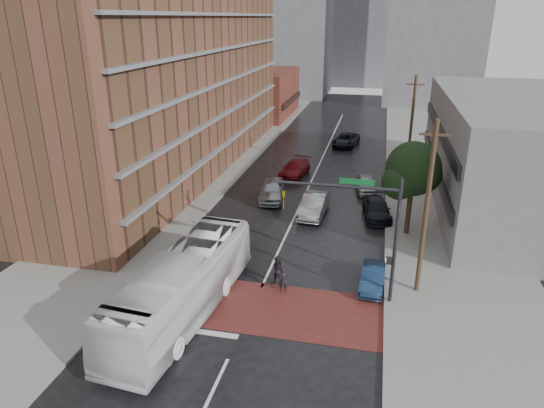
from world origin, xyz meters
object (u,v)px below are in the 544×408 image
at_px(transit_bus, 183,286).
at_px(pedestrian_a, 284,280).
at_px(car_travel_b, 314,205).
at_px(car_travel_c, 295,169).
at_px(car_parked_near, 373,278).
at_px(car_parked_mid, 377,209).
at_px(car_travel_a, 272,190).
at_px(pedestrian_b, 278,271).
at_px(suv_travel, 346,140).
at_px(car_parked_far, 366,184).

height_order(transit_bus, pedestrian_a, transit_bus).
bearing_deg(car_travel_b, car_travel_c, 112.17).
relative_size(car_parked_near, car_parked_mid, 0.79).
height_order(car_travel_b, car_parked_near, car_travel_b).
bearing_deg(transit_bus, car_travel_b, 77.60).
distance_m(car_parked_near, car_parked_mid, 10.84).
relative_size(car_travel_a, car_travel_c, 0.98).
xyz_separation_m(pedestrian_b, car_parked_near, (5.42, 1.00, -0.30)).
relative_size(pedestrian_a, suv_travel, 0.29).
distance_m(car_travel_a, car_travel_b, 4.87).
xyz_separation_m(car_parked_near, car_parked_mid, (0.00, 10.83, 0.07)).
relative_size(transit_bus, car_travel_b, 2.44).
relative_size(suv_travel, car_parked_near, 1.44).
relative_size(car_travel_b, car_parked_near, 1.36).
bearing_deg(car_travel_b, car_parked_near, -61.17).
bearing_deg(car_parked_mid, car_travel_c, 123.69).
height_order(car_travel_a, car_parked_near, car_travel_a).
bearing_deg(pedestrian_b, suv_travel, 101.84).
height_order(transit_bus, car_parked_far, transit_bus).
bearing_deg(suv_travel, pedestrian_a, -81.91).
relative_size(pedestrian_b, car_parked_near, 0.49).
bearing_deg(car_travel_c, pedestrian_a, -73.34).
height_order(transit_bus, car_travel_c, transit_bus).
relative_size(car_parked_mid, car_parked_far, 1.16).
relative_size(car_travel_a, car_parked_mid, 1.06).
bearing_deg(car_travel_a, car_travel_c, 76.12).
xyz_separation_m(suv_travel, car_parked_mid, (4.19, -22.38, -0.06)).
height_order(pedestrian_a, car_parked_mid, pedestrian_a).
xyz_separation_m(car_travel_a, suv_travel, (4.76, 20.28, -0.11)).
bearing_deg(transit_bus, car_parked_mid, 63.58).
height_order(car_travel_a, car_parked_mid, car_travel_a).
bearing_deg(pedestrian_b, pedestrian_a, -41.23).
bearing_deg(car_travel_b, pedestrian_b, -89.40).
bearing_deg(car_parked_far, car_parked_mid, -87.75).
distance_m(car_travel_b, car_travel_c, 10.17).
bearing_deg(car_travel_c, car_parked_near, -59.49).
bearing_deg(transit_bus, car_parked_far, 73.51).
distance_m(suv_travel, car_parked_far, 16.71).
bearing_deg(car_parked_near, car_travel_a, 127.28).
bearing_deg(car_parked_far, car_travel_a, -161.99).
bearing_deg(car_parked_near, car_parked_far, 96.35).
distance_m(transit_bus, pedestrian_a, 5.81).
height_order(car_travel_b, car_travel_c, car_travel_b).
xyz_separation_m(pedestrian_a, car_parked_mid, (4.95, 12.52, -0.10)).
bearing_deg(transit_bus, car_travel_c, 91.52).
relative_size(pedestrian_a, car_travel_b, 0.31).
xyz_separation_m(car_parked_near, car_parked_far, (-1.10, 16.79, 0.08)).
xyz_separation_m(transit_bus, suv_travel, (5.44, 38.21, -0.98)).
bearing_deg(car_travel_b, car_travel_a, 149.87).
bearing_deg(car_parked_mid, car_travel_b, 178.44).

